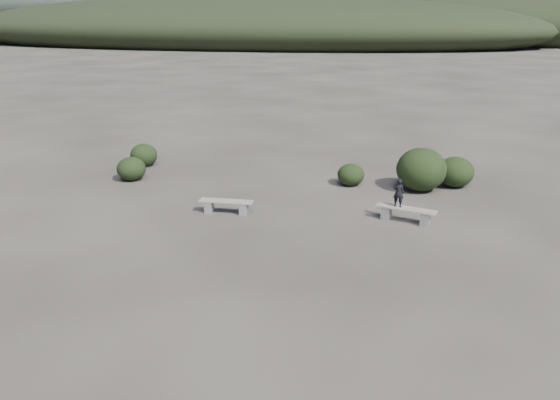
# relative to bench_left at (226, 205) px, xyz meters

# --- Properties ---
(ground) EXTENTS (1200.00, 1200.00, 0.00)m
(ground) POSITION_rel_bench_left_xyz_m (1.58, -4.93, -0.27)
(ground) COLOR #2F2A25
(ground) RESTS_ON ground
(bench_left) EXTENTS (1.78, 0.43, 0.44)m
(bench_left) POSITION_rel_bench_left_xyz_m (0.00, 0.00, 0.00)
(bench_left) COLOR #65635E
(bench_left) RESTS_ON ground
(bench_right) EXTENTS (1.92, 0.89, 0.47)m
(bench_right) POSITION_rel_bench_left_xyz_m (5.78, 0.39, 0.02)
(bench_right) COLOR #65635E
(bench_right) RESTS_ON ground
(seated_person) EXTENTS (0.37, 0.28, 0.92)m
(seated_person) POSITION_rel_bench_left_xyz_m (5.51, 0.46, 0.66)
(seated_person) COLOR black
(seated_person) RESTS_ON bench_right
(shrub_a) EXTENTS (1.12, 1.12, 0.91)m
(shrub_a) POSITION_rel_bench_left_xyz_m (-4.72, 2.80, 0.19)
(shrub_a) COLOR black
(shrub_a) RESTS_ON ground
(shrub_c) EXTENTS (1.03, 1.03, 0.83)m
(shrub_c) POSITION_rel_bench_left_xyz_m (3.77, 3.87, 0.15)
(shrub_c) COLOR black
(shrub_c) RESTS_ON ground
(shrub_d) EXTENTS (1.82, 1.82, 1.59)m
(shrub_d) POSITION_rel_bench_left_xyz_m (6.35, 3.78, 0.53)
(shrub_d) COLOR black
(shrub_d) RESTS_ON ground
(shrub_e) EXTENTS (1.37, 1.37, 1.14)m
(shrub_e) POSITION_rel_bench_left_xyz_m (7.64, 4.50, 0.30)
(shrub_e) COLOR black
(shrub_e) RESTS_ON ground
(shrub_f) EXTENTS (1.14, 1.14, 0.96)m
(shrub_f) POSITION_rel_bench_left_xyz_m (-5.11, 4.79, 0.21)
(shrub_f) COLOR black
(shrub_f) RESTS_ON ground
(mountain_ridges) EXTENTS (500.00, 400.00, 56.00)m
(mountain_ridges) POSITION_rel_bench_left_xyz_m (-5.90, 334.14, 10.57)
(mountain_ridges) COLOR black
(mountain_ridges) RESTS_ON ground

